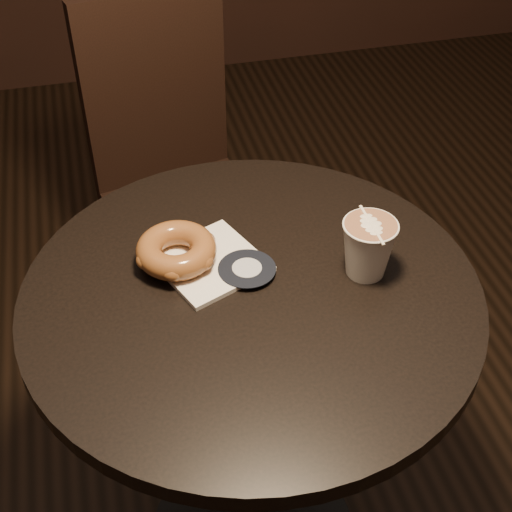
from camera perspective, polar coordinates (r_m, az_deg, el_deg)
The scene contains 5 objects.
cafe_table at distance 1.22m, azimuth -0.34°, elevation -9.34°, with size 0.70×0.70×0.75m.
chair at distance 1.80m, azimuth -6.69°, elevation 7.63°, with size 0.43×0.43×0.91m.
pastry_bag at distance 1.12m, azimuth -3.69°, elevation -0.52°, with size 0.15×0.15×0.01m, color white.
doughnut at distance 1.11m, azimuth -6.40°, elevation 0.49°, with size 0.13×0.13×0.04m, color brown.
latte_cup at distance 1.09m, azimuth 8.93°, elevation 0.59°, with size 0.08×0.08×0.09m, color silver, non-canonical shape.
Camera 1 is at (-0.18, -0.76, 1.49)m, focal length 50.00 mm.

